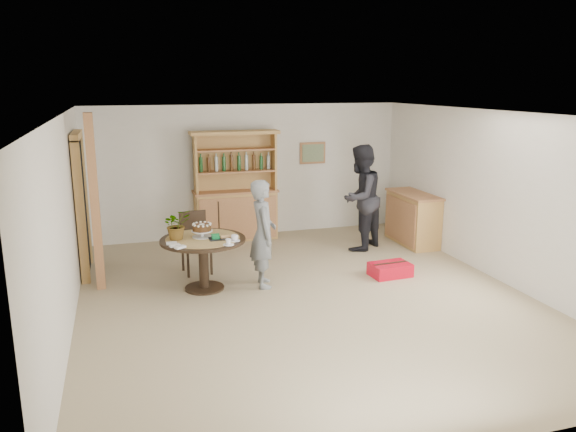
% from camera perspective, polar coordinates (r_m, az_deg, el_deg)
% --- Properties ---
extents(ground, '(7.00, 7.00, 0.00)m').
position_cam_1_polar(ground, '(7.82, 1.79, -8.29)').
color(ground, tan).
rests_on(ground, ground).
extents(room_shell, '(6.04, 7.04, 2.52)m').
position_cam_1_polar(room_shell, '(7.36, 1.89, 4.42)').
color(room_shell, white).
rests_on(room_shell, ground).
extents(doorway, '(0.13, 1.10, 2.18)m').
position_cam_1_polar(doorway, '(9.08, -20.29, 1.23)').
color(doorway, black).
rests_on(doorway, ground).
extents(pine_post, '(0.12, 0.12, 2.50)m').
position_cam_1_polar(pine_post, '(8.25, -19.03, 1.21)').
color(pine_post, '#B1784A').
rests_on(pine_post, ground).
extents(hutch, '(1.62, 0.54, 2.04)m').
position_cam_1_polar(hutch, '(10.55, -5.35, 1.30)').
color(hutch, tan).
rests_on(hutch, ground).
extents(sideboard, '(0.54, 1.26, 0.94)m').
position_cam_1_polar(sideboard, '(10.51, 12.56, -0.23)').
color(sideboard, tan).
rests_on(sideboard, ground).
extents(dining_table, '(1.20, 1.20, 0.76)m').
position_cam_1_polar(dining_table, '(8.03, -8.61, -3.29)').
color(dining_table, black).
rests_on(dining_table, ground).
extents(dining_chair, '(0.46, 0.46, 0.95)m').
position_cam_1_polar(dining_chair, '(8.84, -9.44, -2.24)').
color(dining_chair, black).
rests_on(dining_chair, ground).
extents(birthday_cake, '(0.30, 0.30, 0.20)m').
position_cam_1_polar(birthday_cake, '(8.00, -8.74, -1.28)').
color(birthday_cake, white).
rests_on(birthday_cake, dining_table).
extents(flower_vase, '(0.47, 0.44, 0.42)m').
position_cam_1_polar(flower_vase, '(7.94, -11.26, -0.84)').
color(flower_vase, '#3F7233').
rests_on(flower_vase, dining_table).
extents(gift_tray, '(0.30, 0.20, 0.08)m').
position_cam_1_polar(gift_tray, '(7.89, -6.99, -2.16)').
color(gift_tray, black).
rests_on(gift_tray, dining_table).
extents(coffee_cup_a, '(0.15, 0.15, 0.09)m').
position_cam_1_polar(coffee_cup_a, '(7.77, -5.44, -2.26)').
color(coffee_cup_a, white).
rests_on(coffee_cup_a, dining_table).
extents(coffee_cup_b, '(0.15, 0.15, 0.08)m').
position_cam_1_polar(coffee_cup_b, '(7.59, -6.07, -2.69)').
color(coffee_cup_b, white).
rests_on(coffee_cup_b, dining_table).
extents(napkins, '(0.24, 0.33, 0.03)m').
position_cam_1_polar(napkins, '(7.64, -11.36, -2.93)').
color(napkins, white).
rests_on(napkins, dining_table).
extents(teen_boy, '(0.43, 0.61, 1.56)m').
position_cam_1_polar(teen_boy, '(8.04, -2.55, -1.80)').
color(teen_boy, slate).
rests_on(teen_boy, ground).
extents(adult_person, '(1.14, 1.10, 1.86)m').
position_cam_1_polar(adult_person, '(9.89, 7.34, 1.85)').
color(adult_person, black).
rests_on(adult_person, ground).
extents(red_suitcase, '(0.63, 0.44, 0.21)m').
position_cam_1_polar(red_suitcase, '(8.77, 10.33, -5.37)').
color(red_suitcase, red).
rests_on(red_suitcase, ground).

